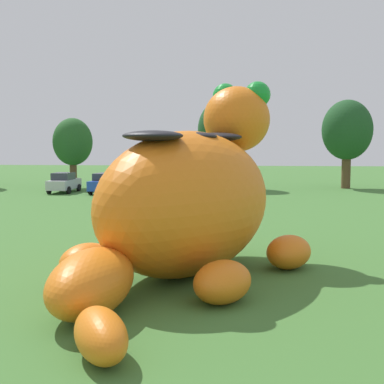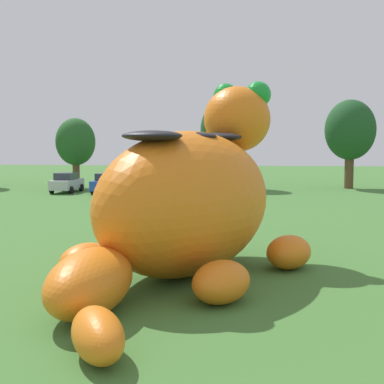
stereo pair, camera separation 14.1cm
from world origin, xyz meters
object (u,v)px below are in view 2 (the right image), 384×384
(car_yellow, at_px, (150,183))
(car_orange, at_px, (189,183))
(car_silver, at_px, (67,183))
(spectator_mid_field, at_px, (223,197))
(giant_inflatable_creature, at_px, (189,201))
(car_blue, at_px, (108,183))
(spectator_near_inflatable, at_px, (231,203))

(car_yellow, xyz_separation_m, car_orange, (3.38, 0.11, 0.00))
(car_silver, height_order, spectator_mid_field, car_silver)
(car_silver, bearing_deg, car_yellow, 3.50)
(car_orange, bearing_deg, car_yellow, -178.12)
(car_orange, bearing_deg, car_silver, -177.01)
(giant_inflatable_creature, relative_size, car_blue, 3.06)
(car_orange, bearing_deg, car_blue, -172.66)
(car_blue, bearing_deg, car_silver, 174.96)
(car_yellow, xyz_separation_m, spectator_near_inflatable, (7.27, -14.45, -0.01))
(car_silver, distance_m, car_orange, 10.58)
(giant_inflatable_creature, distance_m, car_yellow, 28.06)
(car_silver, xyz_separation_m, spectator_mid_field, (13.89, -10.45, -0.01))
(car_orange, relative_size, spectator_mid_field, 2.49)
(car_silver, height_order, car_orange, same)
(car_blue, relative_size, car_orange, 1.00)
(giant_inflatable_creature, height_order, car_silver, giant_inflatable_creature)
(car_yellow, relative_size, car_orange, 0.98)
(car_silver, bearing_deg, car_blue, -5.04)
(car_orange, xyz_separation_m, spectator_near_inflatable, (3.89, -14.57, -0.01))
(spectator_near_inflatable, bearing_deg, car_silver, 135.89)
(giant_inflatable_creature, relative_size, car_silver, 3.15)
(car_silver, xyz_separation_m, car_yellow, (7.18, 0.44, 0.00))
(car_orange, distance_m, spectator_mid_field, 11.49)
(giant_inflatable_creature, relative_size, spectator_mid_field, 7.66)
(car_silver, relative_size, car_yellow, 1.00)
(car_blue, height_order, spectator_mid_field, car_blue)
(car_blue, xyz_separation_m, car_orange, (6.83, 0.88, 0.00))
(car_yellow, distance_m, car_orange, 3.38)
(car_yellow, bearing_deg, spectator_near_inflatable, -63.29)
(spectator_mid_field, bearing_deg, giant_inflatable_creature, -91.83)
(car_blue, distance_m, spectator_mid_field, 14.34)
(car_yellow, height_order, spectator_mid_field, car_yellow)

